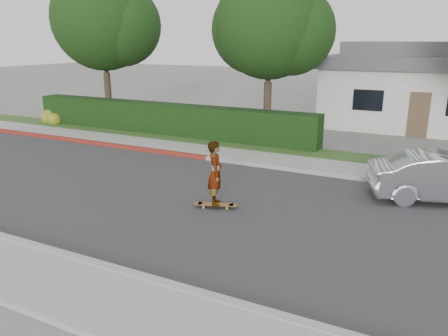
{
  "coord_description": "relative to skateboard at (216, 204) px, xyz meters",
  "views": [
    {
      "loc": [
        8.76,
        -9.89,
        4.35
      ],
      "look_at": [
        3.61,
        0.35,
        1.0
      ],
      "focal_mm": 35.0,
      "sensor_mm": 36.0,
      "label": 1
    }
  ],
  "objects": [
    {
      "name": "skateboarder",
      "position": [
        0.0,
        0.0,
        0.88
      ],
      "size": [
        0.65,
        0.75,
        1.74
      ],
      "primitive_type": "imported",
      "rotation": [
        0.0,
        0.0,
        2.03
      ],
      "color": "white",
      "rests_on": "skateboard"
    },
    {
      "name": "tree_center",
      "position": [
        -2.12,
        9.34,
        4.8
      ],
      "size": [
        5.66,
        4.84,
        7.44
      ],
      "color": "#33261C",
      "rests_on": "ground"
    },
    {
      "name": "planting_strip",
      "position": [
        -3.61,
        6.75,
        -0.05
      ],
      "size": [
        60.0,
        1.6,
        0.1
      ],
      "primitive_type": "cube",
      "color": "#2D4C1E",
      "rests_on": "ground"
    },
    {
      "name": "curb_red_section",
      "position": [
        -8.61,
        4.25,
        -0.03
      ],
      "size": [
        12.0,
        0.21,
        0.15
      ],
      "primitive_type": "cube",
      "color": "maroon",
      "rests_on": "ground"
    },
    {
      "name": "flowering_shrub",
      "position": [
        -13.62,
        6.89,
        0.23
      ],
      "size": [
        1.4,
        1.0,
        0.9
      ],
      "color": "#2D4C19",
      "rests_on": "ground"
    },
    {
      "name": "hedge",
      "position": [
        -6.61,
        7.35,
        0.65
      ],
      "size": [
        15.0,
        1.0,
        1.5
      ],
      "primitive_type": "cube",
      "color": "black",
      "rests_on": "ground"
    },
    {
      "name": "tree_left",
      "position": [
        -11.12,
        8.84,
        5.16
      ],
      "size": [
        5.99,
        5.21,
        8.0
      ],
      "color": "#33261C",
      "rests_on": "ground"
    },
    {
      "name": "skateboard",
      "position": [
        0.0,
        0.0,
        0.0
      ],
      "size": [
        1.2,
        0.61,
        0.11
      ],
      "rotation": [
        0.0,
        0.0,
        0.34
      ],
      "color": "gold",
      "rests_on": "ground"
    },
    {
      "name": "house",
      "position": [
        4.39,
        16.15,
        1.99
      ],
      "size": [
        10.6,
        8.6,
        4.3
      ],
      "color": "beige",
      "rests_on": "ground"
    },
    {
      "name": "curb_far",
      "position": [
        -3.61,
        4.25,
        -0.03
      ],
      "size": [
        60.0,
        0.2,
        0.15
      ],
      "primitive_type": "cube",
      "color": "#9E9E99",
      "rests_on": "ground"
    },
    {
      "name": "car_silver",
      "position": [
        5.49,
        3.4,
        0.58
      ],
      "size": [
        4.38,
        2.73,
        1.36
      ],
      "primitive_type": "imported",
      "rotation": [
        0.0,
        0.0,
        1.91
      ],
      "color": "#A5A6AC",
      "rests_on": "ground"
    },
    {
      "name": "road",
      "position": [
        -3.61,
        0.15,
        -0.1
      ],
      "size": [
        60.0,
        8.0,
        0.01
      ],
      "primitive_type": "cube",
      "color": "#2D2D30",
      "rests_on": "ground"
    },
    {
      "name": "sidewalk_far",
      "position": [
        -3.61,
        5.15,
        -0.04
      ],
      "size": [
        60.0,
        1.6,
        0.12
      ],
      "primitive_type": "cube",
      "color": "gray",
      "rests_on": "ground"
    },
    {
      "name": "ground",
      "position": [
        -3.61,
        0.15,
        -0.1
      ],
      "size": [
        120.0,
        120.0,
        0.0
      ],
      "primitive_type": "plane",
      "color": "slate",
      "rests_on": "ground"
    }
  ]
}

